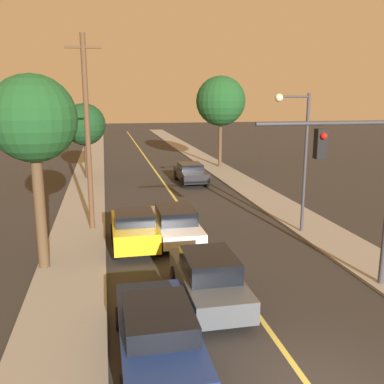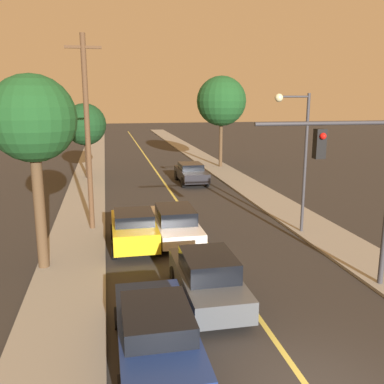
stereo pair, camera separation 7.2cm
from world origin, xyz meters
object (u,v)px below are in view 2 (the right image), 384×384
Objects in this scene: traffic_signal_mast at (359,172)px; utility_pole_left at (87,131)px; tree_right_near at (221,101)px; car_near_lane_second at (175,222)px; car_outer_lane_front at (156,331)px; tree_left_near at (33,121)px; streetlamp_right at (298,144)px; car_outer_lane_second at (134,228)px; tree_left_far at (85,125)px; car_near_lane_front at (207,277)px; car_far_oncoming at (191,173)px.

utility_pole_left is at bearing 135.82° from traffic_signal_mast.
car_near_lane_second is at bearing -110.96° from tree_right_near.
car_outer_lane_front is 0.70× the size of tree_left_near.
tree_right_near is (1.67, 19.27, 1.69)m from streetlamp_right.
tree_left_near is (-10.85, -2.16, 1.24)m from streetlamp_right.
car_outer_lane_second is 9.26m from traffic_signal_mast.
utility_pole_left is 1.28× the size of tree_left_near.
utility_pole_left is (-8.55, 8.31, 0.78)m from traffic_signal_mast.
traffic_signal_mast is 25.36m from tree_right_near.
tree_left_far is (-2.51, 24.37, 3.50)m from car_outer_lane_front.
car_outer_lane_front is (-1.91, -2.67, -0.07)m from car_near_lane_front.
car_near_lane_front is 0.89× the size of car_near_lane_second.
car_near_lane_front is 0.57× the size of tree_right_near.
car_outer_lane_front is 0.87× the size of traffic_signal_mast.
car_near_lane_second is 0.82× the size of streetlamp_right.
car_near_lane_front reaches higher than car_outer_lane_front.
streetlamp_right is 0.71× the size of utility_pole_left.
traffic_signal_mast is at bearing -96.45° from streetlamp_right.
traffic_signal_mast is 11.95m from utility_pole_left.
tree_right_near reaches higher than car_near_lane_second.
tree_left_near is at bearing -153.16° from car_near_lane_second.
car_far_oncoming is (3.17, 12.24, 0.06)m from car_near_lane_second.
streetlamp_right is 0.91× the size of tree_left_near.
traffic_signal_mast is (4.83, -0.13, 3.16)m from car_near_lane_front.
tree_left_near is at bearing 145.98° from car_near_lane_front.
car_outer_lane_second is at bearing 68.91° from car_far_oncoming.
streetlamp_right is (7.41, 0.37, 3.39)m from car_outer_lane_second.
car_outer_lane_front is 1.05× the size of car_far_oncoming.
utility_pole_left is (-3.72, 1.86, 3.99)m from car_near_lane_second.
car_near_lane_second is 0.58× the size of utility_pole_left.
car_outer_lane_front is 0.85× the size of tree_left_far.
tree_left_far is (-0.70, 13.52, -0.51)m from utility_pole_left.
car_far_oncoming is at bearing 75.49° from car_near_lane_second.
streetlamp_right is at bearing -14.67° from utility_pole_left.
utility_pole_left is at bearing 99.49° from car_outer_lane_front.
streetlamp_right is (5.50, -0.55, 3.49)m from car_near_lane_second.
car_far_oncoming is 13.45m from streetlamp_right.
tree_right_near is at bearing 71.85° from car_outer_lane_front.
traffic_signal_mast is 10.96m from tree_left_near.
streetlamp_right is 18.77m from tree_left_far.
car_near_lane_front is at bearing -78.49° from tree_left_far.
tree_left_far is at bearing 121.90° from streetlamp_right.
car_near_lane_second is at bearing 75.49° from car_far_oncoming.
car_near_lane_front is 18.83m from car_far_oncoming.
car_outer_lane_second reaches higher than car_near_lane_front.
car_near_lane_second is at bearing 25.75° from car_outer_lane_second.
car_outer_lane_front is 0.55× the size of utility_pole_left.
car_far_oncoming is 13.06m from utility_pole_left.
tree_left_far reaches higher than car_near_lane_second.
car_near_lane_second is 16.38m from tree_left_far.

